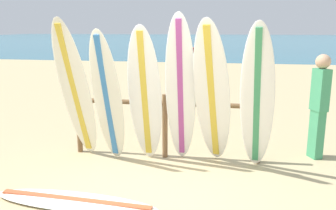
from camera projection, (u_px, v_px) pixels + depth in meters
name	position (u px, v px, depth m)	size (l,w,h in m)	color
ground_plane	(150.00, 198.00, 4.69)	(120.00, 120.00, 0.00)	tan
ocean_water	(225.00, 40.00, 60.45)	(120.00, 80.00, 0.01)	teal
surfboard_rack	(165.00, 116.00, 6.00)	(3.21, 0.09, 1.10)	brown
surfboard_leaning_far_left	(75.00, 91.00, 5.79)	(0.68, 0.88, 2.37)	white
surfboard_leaning_left	(107.00, 98.00, 5.69)	(0.62, 0.65, 2.19)	silver
surfboard_leaning_center_left	(145.00, 96.00, 5.69)	(0.57, 0.58, 2.26)	white
surfboard_leaning_center	(181.00, 91.00, 5.60)	(0.49, 0.71, 2.43)	white
surfboard_leaning_center_right	(212.00, 96.00, 5.43)	(0.73, 1.08, 2.35)	white
surfboard_leaning_right	(257.00, 99.00, 5.28)	(0.62, 0.81, 2.31)	white
surfboard_lying_on_sand	(75.00, 201.00, 4.52)	(2.24, 0.63, 0.08)	white
beachgoer_standing	(319.00, 102.00, 5.92)	(0.28, 0.33, 1.78)	#3F9966
small_boat_offshore	(202.00, 49.00, 31.91)	(2.47, 1.83, 0.71)	#B22D28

